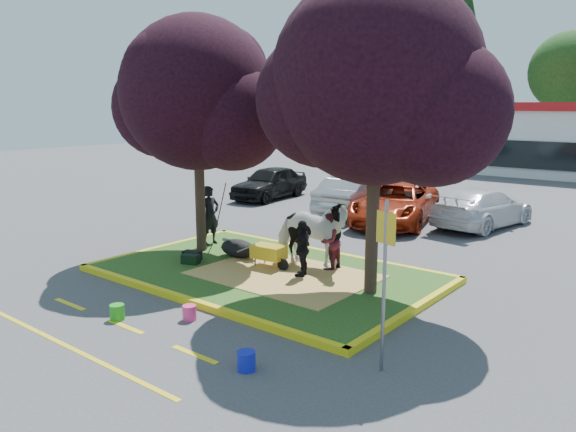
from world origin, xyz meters
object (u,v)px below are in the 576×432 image
Objects in this scene: cow at (311,233)px; wheelbarrow at (269,252)px; calf at (238,248)px; bucket_blue at (246,361)px; handler at (210,215)px; bucket_pink at (189,313)px; car_black at (270,182)px; sign_post at (385,265)px; car_silver at (357,194)px; bucket_green at (117,312)px.

wheelbarrow is at bearing 115.65° from cow.
bucket_blue is at bearing -53.02° from calf.
cow reaches higher than handler.
bucket_pink is 14.96m from car_black.
bucket_pink is (3.82, -4.23, -0.87)m from handler.
wheelbarrow is 5.90m from sign_post.
handler is at bearing 153.41° from calf.
wheelbarrow is at bearing 126.64° from bucket_blue.
calf is at bearing 120.33° from bucket_pink.
handler is 1.13× the size of wheelbarrow.
cow is 4.20m from bucket_pink.
sign_post is 0.60× the size of car_silver.
sign_post is (7.93, -3.76, 0.75)m from handler.
bucket_blue is at bearing -124.51° from sign_post.
bucket_blue is at bearing 0.18° from bucket_green.
car_black reaches higher than wheelbarrow.
sign_post is 17.30m from car_black.
bucket_green is 12.89m from car_silver.
handler is 5.39× the size of bucket_blue.
handler reaches higher than car_black.
bucket_blue is 0.07× the size of car_black.
car_black reaches higher than bucket_pink.
car_black is at bearing -13.56° from car_silver.
sign_post is at bearing -108.70° from handler.
cow reaches higher than car_black.
sign_post is 4.45m from bucket_pink.
wheelbarrow is 0.33× the size of car_silver.
calf is 3.48× the size of bucket_blue.
calf is 8.21m from car_silver.
sign_post is (4.95, -2.97, 1.23)m from wheelbarrow.
sign_post is (4.09, -3.63, 0.73)m from cow.
bucket_blue is at bearing -166.35° from cow.
calf is 4.68m from bucket_green.
handler is 5.85m from bucket_green.
car_silver reaches higher than bucket_pink.
calf is 3.77× the size of bucket_pink.
bucket_pink is (-4.11, -0.47, -1.63)m from sign_post.
sign_post reaches higher than bucket_blue.
calf is 0.65× the size of handler.
car_silver is at bearing -12.24° from car_black.
car_black is at bearing 153.71° from sign_post.
cow is at bearing 106.94° from car_silver.
sign_post reaches higher than wheelbarrow.
car_black is at bearing 36.23° from handler.
car_silver is (-1.24, 8.11, 0.38)m from calf.
wheelbarrow is 4.75× the size of bucket_blue.
calf is 0.73× the size of wheelbarrow.
bucket_green is at bearing -85.48° from calf.
wheelbarrow is 0.35× the size of car_black.
sign_post is 13.60m from car_silver.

